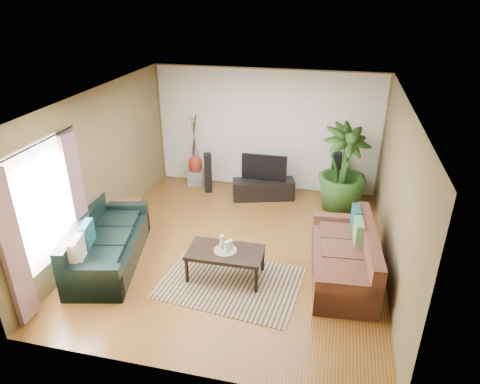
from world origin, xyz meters
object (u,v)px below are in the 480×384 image
(sofa_right, at_px, (343,253))
(potted_plant, at_px, (343,169))
(coffee_table, at_px, (225,264))
(tv_stand, at_px, (263,189))
(pedestal, at_px, (196,177))
(side_table, at_px, (127,215))
(speaker_left, at_px, (208,173))
(vase, at_px, (195,164))
(television, at_px, (264,167))
(sofa_left, at_px, (108,240))
(speaker_right, at_px, (335,176))

(sofa_right, relative_size, potted_plant, 1.14)
(coffee_table, distance_m, tv_stand, 2.90)
(potted_plant, relative_size, pedestal, 5.12)
(tv_stand, bearing_deg, side_table, -158.79)
(speaker_left, xyz_separation_m, vase, (-0.39, 0.29, 0.05))
(potted_plant, bearing_deg, pedestal, 172.17)
(television, xyz_separation_m, vase, (-1.67, 0.36, -0.22))
(vase, bearing_deg, speaker_left, -36.45)
(potted_plant, bearing_deg, television, 176.66)
(potted_plant, bearing_deg, sofa_right, -87.99)
(speaker_left, bearing_deg, side_table, -138.20)
(speaker_left, xyz_separation_m, side_table, (-1.05, -1.89, -0.20))
(television, xyz_separation_m, potted_plant, (1.63, -0.10, 0.16))
(sofa_left, bearing_deg, speaker_right, -60.16)
(speaker_left, height_order, pedestal, speaker_left)
(tv_stand, xyz_separation_m, pedestal, (-1.67, 0.38, -0.05))
(sofa_left, bearing_deg, side_table, -1.04)
(tv_stand, distance_m, speaker_left, 1.31)
(television, bearing_deg, tv_stand, -90.00)
(tv_stand, bearing_deg, coffee_table, -108.36)
(speaker_right, bearing_deg, pedestal, 174.17)
(speaker_left, distance_m, pedestal, 0.56)
(sofa_left, bearing_deg, coffee_table, -101.57)
(speaker_left, height_order, speaker_right, speaker_right)
(television, bearing_deg, coffee_table, -91.85)
(speaker_left, bearing_deg, pedestal, 124.37)
(speaker_right, bearing_deg, television, -172.38)
(tv_stand, bearing_deg, potted_plant, -19.14)
(sofa_left, bearing_deg, pedestal, -20.11)
(coffee_table, distance_m, pedestal, 3.64)
(sofa_left, distance_m, side_table, 1.18)
(pedestal, bearing_deg, television, -12.12)
(pedestal, height_order, side_table, side_table)
(sofa_left, distance_m, pedestal, 3.36)
(potted_plant, height_order, vase, potted_plant)
(sofa_left, height_order, speaker_left, speaker_left)
(tv_stand, height_order, vase, vase)
(sofa_right, xyz_separation_m, television, (-1.72, 2.49, 0.30))
(television, distance_m, side_table, 3.00)
(side_table, bearing_deg, speaker_right, 29.64)
(tv_stand, xyz_separation_m, vase, (-1.67, 0.38, 0.29))
(sofa_left, bearing_deg, potted_plant, -65.32)
(pedestal, height_order, vase, vase)
(sofa_left, relative_size, sofa_right, 1.05)
(television, height_order, pedestal, television)
(tv_stand, bearing_deg, sofa_left, -141.89)
(sofa_right, xyz_separation_m, coffee_table, (-1.81, -0.43, -0.18))
(vase, bearing_deg, television, -12.12)
(television, bearing_deg, speaker_left, 176.86)
(sofa_left, xyz_separation_m, tv_stand, (2.09, 2.94, -0.20))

